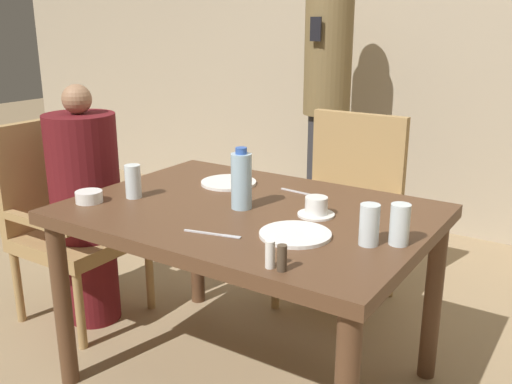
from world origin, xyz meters
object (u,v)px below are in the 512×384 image
(teacup_with_saucer, at_px, (316,208))
(glass_tall_near, at_px, (400,224))
(plate_main_right, at_px, (295,234))
(glass_tall_far, at_px, (133,181))
(chair_left_side, at_px, (67,215))
(diner_in_left_chair, at_px, (86,205))
(glass_tall_mid, at_px, (369,225))
(water_bottle, at_px, (241,180))
(bowl_small, at_px, (89,197))
(chair_far_side, at_px, (345,205))
(plate_main_left, at_px, (229,183))
(standing_host, at_px, (327,95))

(teacup_with_saucer, height_order, glass_tall_near, glass_tall_near)
(plate_main_right, relative_size, glass_tall_far, 1.79)
(chair_left_side, distance_m, plate_main_right, 1.37)
(chair_left_side, height_order, teacup_with_saucer, chair_left_side)
(teacup_with_saucer, relative_size, glass_tall_far, 1.01)
(diner_in_left_chair, bearing_deg, glass_tall_mid, -3.87)
(water_bottle, bearing_deg, glass_tall_mid, -8.56)
(teacup_with_saucer, height_order, bowl_small, teacup_with_saucer)
(chair_left_side, xyz_separation_m, chair_far_side, (1.06, 0.87, 0.00))
(water_bottle, bearing_deg, plate_main_left, 134.19)
(standing_host, height_order, plate_main_right, standing_host)
(plate_main_left, xyz_separation_m, teacup_with_saucer, (0.50, -0.16, 0.02))
(chair_far_side, xyz_separation_m, water_bottle, (-0.02, -0.89, 0.34))
(plate_main_right, distance_m, water_bottle, 0.35)
(chair_left_side, relative_size, plate_main_left, 4.04)
(chair_far_side, bearing_deg, glass_tall_near, -57.16)
(plate_main_right, bearing_deg, water_bottle, 155.39)
(diner_in_left_chair, xyz_separation_m, standing_host, (0.42, 1.63, 0.36))
(plate_main_left, bearing_deg, teacup_with_saucer, -17.79)
(standing_host, xyz_separation_m, glass_tall_mid, (1.00, -1.72, -0.14))
(chair_left_side, bearing_deg, glass_tall_near, -1.47)
(chair_left_side, height_order, plate_main_left, chair_left_side)
(bowl_small, bearing_deg, glass_tall_mid, 9.62)
(diner_in_left_chair, height_order, plate_main_left, diner_in_left_chair)
(standing_host, height_order, plate_main_left, standing_host)
(water_bottle, bearing_deg, diner_in_left_chair, 178.99)
(glass_tall_near, height_order, glass_tall_mid, same)
(diner_in_left_chair, bearing_deg, chair_left_side, 180.00)
(chair_far_side, bearing_deg, bowl_small, -115.75)
(standing_host, bearing_deg, bowl_small, -91.91)
(teacup_with_saucer, bearing_deg, plate_main_right, -80.50)
(chair_far_side, height_order, glass_tall_far, chair_far_side)
(teacup_with_saucer, xyz_separation_m, bowl_small, (-0.80, -0.34, -0.01))
(water_bottle, relative_size, glass_tall_near, 1.75)
(plate_main_right, distance_m, bowl_small, 0.85)
(teacup_with_saucer, bearing_deg, standing_host, 115.27)
(chair_left_side, distance_m, teacup_with_saucer, 1.33)
(bowl_small, height_order, glass_tall_far, glass_tall_far)
(glass_tall_near, distance_m, glass_tall_far, 1.05)
(standing_host, bearing_deg, teacup_with_saucer, -64.73)
(plate_main_right, distance_m, glass_tall_far, 0.74)
(plate_main_right, distance_m, glass_tall_mid, 0.24)
(chair_left_side, height_order, diner_in_left_chair, diner_in_left_chair)
(glass_tall_near, bearing_deg, chair_far_side, 122.84)
(water_bottle, xyz_separation_m, glass_tall_mid, (0.53, -0.08, -0.04))
(water_bottle, bearing_deg, plate_main_right, -24.61)
(standing_host, height_order, glass_tall_near, standing_host)
(standing_host, xyz_separation_m, teacup_with_saucer, (0.74, -1.57, -0.18))
(diner_in_left_chair, height_order, water_bottle, diner_in_left_chair)
(plate_main_left, bearing_deg, standing_host, 99.62)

